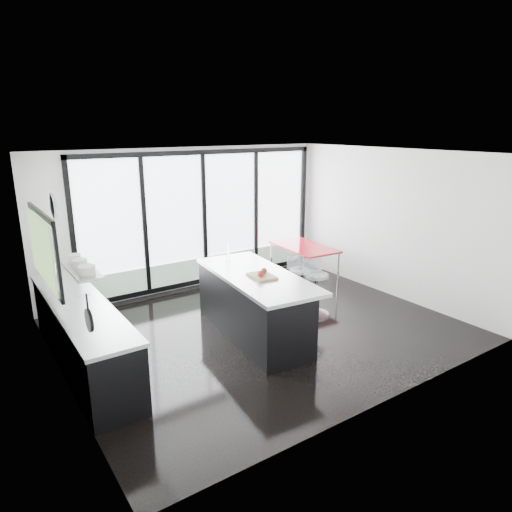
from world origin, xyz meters
TOP-DOWN VIEW (x-y plane):
  - floor at (0.00, 0.00)m, footprint 6.00×5.00m
  - ceiling at (0.00, 0.00)m, footprint 6.00×5.00m
  - wall_back at (0.27, 2.47)m, footprint 6.00×0.09m
  - wall_front at (0.00, -2.50)m, footprint 6.00×0.00m
  - wall_left at (-2.97, 0.27)m, footprint 0.26×5.00m
  - wall_right at (3.00, 0.00)m, footprint 0.00×5.00m
  - counter_cabinets at (-2.67, 0.40)m, footprint 0.69×3.24m
  - island at (-0.23, -0.09)m, footprint 1.28×2.54m
  - bar_stool_near at (1.11, -0.05)m, footprint 0.56×0.56m
  - bar_stool_far at (1.16, 0.47)m, footprint 0.50×0.50m
  - red_table at (2.07, 1.42)m, footprint 0.93×1.52m

SIDE VIEW (x-z plane):
  - floor at x=0.00m, z-range 0.00..0.00m
  - bar_stool_far at x=1.16m, z-range 0.00..0.69m
  - bar_stool_near at x=1.11m, z-range 0.00..0.76m
  - red_table at x=2.07m, z-range 0.00..0.78m
  - counter_cabinets at x=-2.67m, z-range -0.22..1.14m
  - island at x=-0.23m, z-range -0.14..1.16m
  - wall_back at x=0.27m, z-range -0.13..2.67m
  - wall_front at x=0.00m, z-range 0.00..2.80m
  - wall_right at x=3.00m, z-range 0.00..2.80m
  - wall_left at x=-2.97m, z-range 0.16..2.96m
  - ceiling at x=0.00m, z-range 2.80..2.80m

